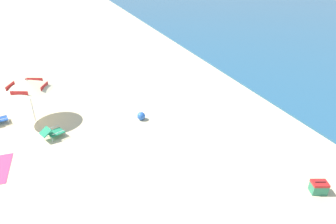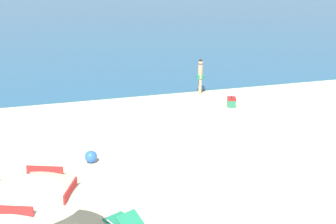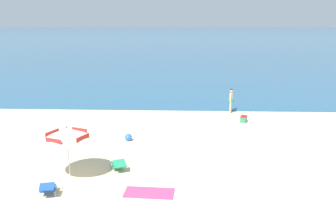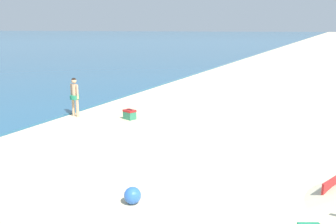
{
  "view_description": "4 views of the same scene",
  "coord_description": "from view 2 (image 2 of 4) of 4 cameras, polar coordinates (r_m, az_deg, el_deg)",
  "views": [
    {
      "loc": [
        9.77,
        3.74,
        6.67
      ],
      "look_at": [
        0.33,
        7.37,
        1.33
      ],
      "focal_mm": 31.46,
      "sensor_mm": 36.0,
      "label": 1
    },
    {
      "loc": [
        -3.08,
        -4.88,
        5.34
      ],
      "look_at": [
        1.22,
        8.51,
        0.8
      ],
      "focal_mm": 44.69,
      "sensor_mm": 36.0,
      "label": 2
    },
    {
      "loc": [
        1.08,
        -10.61,
        5.89
      ],
      "look_at": [
        0.29,
        7.33,
        1.44
      ],
      "focal_mm": 37.92,
      "sensor_mm": 36.0,
      "label": 3
    },
    {
      "loc": [
        -8.16,
        3.09,
        3.71
      ],
      "look_at": [
        1.77,
        7.61,
        1.24
      ],
      "focal_mm": 39.57,
      "sensor_mm": 36.0,
      "label": 4
    }
  ],
  "objects": [
    {
      "name": "lounge_chair_under_umbrella",
      "position": [
        9.48,
        -6.14,
        -14.57
      ],
      "size": [
        0.84,
        1.03,
        0.52
      ],
      "color": "#1E7F56",
      "rests_on": "ground"
    },
    {
      "name": "cooler_box",
      "position": [
        18.27,
        8.65,
        1.35
      ],
      "size": [
        0.5,
        0.59,
        0.43
      ],
      "color": "#2D7F5B",
      "rests_on": "ground"
    },
    {
      "name": "beach_umbrella_striped_main",
      "position": [
        8.0,
        -18.38,
        -9.49
      ],
      "size": [
        2.63,
        2.63,
        2.08
      ],
      "color": "silver",
      "rests_on": "ground"
    },
    {
      "name": "person_standing_near_shore",
      "position": [
        19.98,
        4.42,
        5.19
      ],
      "size": [
        0.41,
        0.48,
        1.67
      ],
      "color": "#D8A87F",
      "rests_on": "ground"
    },
    {
      "name": "beach_ball",
      "position": [
        12.88,
        -10.46,
        -6.01
      ],
      "size": [
        0.37,
        0.37,
        0.37
      ],
      "primitive_type": "sphere",
      "color": "blue",
      "rests_on": "ground"
    }
  ]
}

